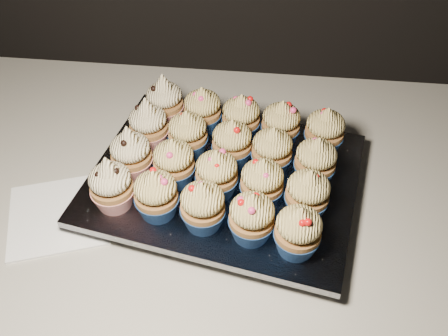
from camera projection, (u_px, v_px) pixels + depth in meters
name	position (u px, v px, depth m)	size (l,w,h in m)	color
cabinet	(155.00, 310.00, 1.16)	(2.40, 0.60, 0.86)	black
worktop	(129.00, 177.00, 0.84)	(2.44, 0.64, 0.04)	beige
napkin	(59.00, 215.00, 0.76)	(0.15, 0.15, 0.00)	white
baking_tray	(224.00, 185.00, 0.79)	(0.37, 0.28, 0.02)	black
foil_lining	(224.00, 178.00, 0.78)	(0.40, 0.31, 0.01)	silver
cupcake_0	(111.00, 185.00, 0.70)	(0.06, 0.06, 0.10)	#B01A18
cupcake_1	(156.00, 195.00, 0.69)	(0.06, 0.06, 0.08)	navy
cupcake_2	(203.00, 206.00, 0.68)	(0.06, 0.06, 0.08)	navy
cupcake_3	(252.00, 217.00, 0.66)	(0.06, 0.06, 0.08)	navy
cupcake_4	(298.00, 231.00, 0.65)	(0.06, 0.06, 0.08)	navy
cupcake_5	(131.00, 154.00, 0.75)	(0.06, 0.06, 0.10)	#B01A18
cupcake_6	(174.00, 163.00, 0.74)	(0.06, 0.06, 0.08)	navy
cupcake_7	(217.00, 174.00, 0.72)	(0.06, 0.06, 0.08)	navy
cupcake_8	(262.00, 183.00, 0.71)	(0.06, 0.06, 0.08)	navy
cupcake_9	(307.00, 194.00, 0.69)	(0.06, 0.06, 0.08)	navy
cupcake_10	(149.00, 125.00, 0.79)	(0.06, 0.06, 0.10)	#B01A18
cupcake_11	(188.00, 134.00, 0.78)	(0.06, 0.06, 0.08)	navy
cupcake_12	(232.00, 143.00, 0.77)	(0.06, 0.06, 0.08)	navy
cupcake_13	(272.00, 151.00, 0.75)	(0.06, 0.06, 0.08)	navy
cupcake_14	(315.00, 161.00, 0.74)	(0.06, 0.06, 0.08)	navy
cupcake_15	(165.00, 101.00, 0.84)	(0.06, 0.06, 0.10)	#B01A18
cupcake_16	(203.00, 110.00, 0.82)	(0.06, 0.06, 0.08)	navy
cupcake_17	(241.00, 118.00, 0.81)	(0.06, 0.06, 0.08)	navy
cupcake_18	(281.00, 124.00, 0.80)	(0.06, 0.06, 0.08)	navy
cupcake_19	(325.00, 131.00, 0.79)	(0.06, 0.06, 0.08)	navy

